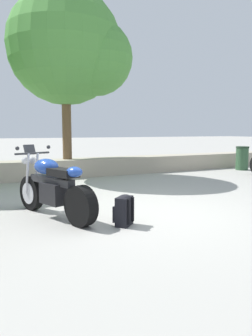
# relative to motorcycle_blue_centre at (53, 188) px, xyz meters

# --- Properties ---
(ground_plane) EXTENTS (120.00, 120.00, 0.00)m
(ground_plane) POSITION_rel_motorcycle_blue_centre_xyz_m (1.58, -0.46, -0.49)
(ground_plane) COLOR #A3A099
(stone_wall) EXTENTS (36.00, 0.80, 0.55)m
(stone_wall) POSITION_rel_motorcycle_blue_centre_xyz_m (1.58, 4.34, -0.21)
(stone_wall) COLOR #A89E89
(stone_wall) RESTS_ON ground
(motorcycle_blue_centre) EXTENTS (0.96, 1.99, 1.18)m
(motorcycle_blue_centre) POSITION_rel_motorcycle_blue_centre_xyz_m (0.00, 0.00, 0.00)
(motorcycle_blue_centre) COLOR black
(motorcycle_blue_centre) RESTS_ON ground
(rider_backpack) EXTENTS (0.35, 0.35, 0.47)m
(rider_backpack) POSITION_rel_motorcycle_blue_centre_xyz_m (0.84, -0.95, -0.24)
(rider_backpack) COLOR black
(rider_backpack) RESTS_ON ground
(leafy_tree_mid_left) EXTENTS (3.58, 3.41, 5.06)m
(leafy_tree_mid_left) POSITION_rel_motorcycle_blue_centre_xyz_m (1.66, 4.32, 3.34)
(leafy_tree_mid_left) COLOR brown
(leafy_tree_mid_left) RESTS_ON stone_wall
(trash_bin) EXTENTS (0.46, 0.46, 0.86)m
(trash_bin) POSITION_rel_motorcycle_blue_centre_xyz_m (7.69, 3.28, -0.05)
(trash_bin) COLOR #335638
(trash_bin) RESTS_ON ground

